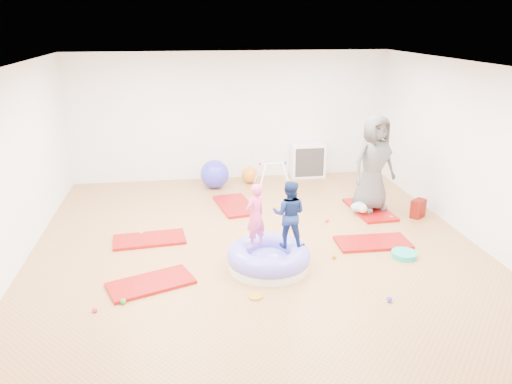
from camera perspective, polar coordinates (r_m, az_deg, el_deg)
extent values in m
cube|color=#B17C4D|center=(7.76, 0.33, -7.01)|extent=(7.00, 8.00, 0.01)
cube|color=silver|center=(7.00, 0.38, 14.06)|extent=(7.00, 8.00, 0.01)
cube|color=white|center=(11.12, -2.88, 8.61)|extent=(7.00, 0.01, 2.80)
cube|color=white|center=(3.68, 10.40, -14.38)|extent=(7.00, 0.01, 2.80)
cube|color=white|center=(7.57, -26.84, 1.55)|extent=(0.01, 8.00, 2.80)
cube|color=white|center=(8.51, 24.37, 3.68)|extent=(0.01, 8.00, 2.80)
cube|color=#A00E04|center=(7.03, -11.93, -10.17)|extent=(1.26, 0.93, 0.05)
cube|color=#A00E04|center=(8.35, -12.09, -5.32)|extent=(1.20, 0.68, 0.05)
cube|color=#A00E04|center=(9.64, -2.39, -1.53)|extent=(0.80, 1.29, 0.05)
cube|color=#A00E04|center=(8.27, 13.20, -5.64)|extent=(1.18, 0.61, 0.05)
cube|color=#A00E04|center=(9.65, 12.85, -1.97)|extent=(0.69, 1.27, 0.05)
cylinder|color=white|center=(7.32, 1.46, -8.14)|extent=(1.17, 1.17, 0.13)
torus|color=#6B68EE|center=(7.26, 1.47, -7.28)|extent=(1.21, 1.21, 0.32)
ellipsoid|color=#6B68EE|center=(7.30, 1.46, -7.81)|extent=(0.64, 0.64, 0.29)
imported|color=#FA5391|center=(7.06, -0.08, -2.38)|extent=(0.42, 0.39, 0.96)
imported|color=navy|center=(7.09, 3.82, -2.17)|extent=(0.58, 0.52, 1.00)
imported|color=#4E4E4E|center=(9.36, 13.30, 3.25)|extent=(1.00, 0.81, 1.78)
ellipsoid|color=#8DB9E5|center=(9.39, 11.77, -1.68)|extent=(0.34, 0.22, 0.20)
sphere|color=beige|center=(9.25, 12.11, -1.88)|extent=(0.16, 0.16, 0.16)
sphere|color=orange|center=(9.48, 2.15, -1.81)|extent=(0.07, 0.07, 0.07)
sphere|color=orange|center=(7.67, 8.93, -7.27)|extent=(0.07, 0.07, 0.07)
sphere|color=#3939D6|center=(6.72, 15.01, -11.77)|extent=(0.07, 0.07, 0.07)
sphere|color=#E5354C|center=(8.99, 8.12, -3.19)|extent=(0.07, 0.07, 0.07)
sphere|color=green|center=(6.68, -14.96, -11.99)|extent=(0.07, 0.07, 0.07)
sphere|color=#3939D6|center=(7.14, -2.16, -9.14)|extent=(0.07, 0.07, 0.07)
sphere|color=orange|center=(9.34, 15.22, -2.82)|extent=(0.07, 0.07, 0.07)
sphere|color=orange|center=(8.58, -12.97, -4.62)|extent=(0.07, 0.07, 0.07)
sphere|color=#E5354C|center=(6.61, -17.94, -12.64)|extent=(0.07, 0.07, 0.07)
sphere|color=#3939D6|center=(10.67, -4.75, 2.05)|extent=(0.61, 0.61, 0.61)
sphere|color=orange|center=(11.00, -0.73, 1.97)|extent=(0.36, 0.36, 0.36)
cylinder|color=white|center=(10.35, 0.72, 1.57)|extent=(0.21, 0.22, 0.56)
cylinder|color=white|center=(10.81, 0.31, 2.33)|extent=(0.21, 0.22, 0.56)
cylinder|color=white|center=(10.45, 3.56, 1.70)|extent=(0.21, 0.22, 0.56)
cylinder|color=white|center=(10.90, 3.04, 2.44)|extent=(0.21, 0.22, 0.56)
cylinder|color=white|center=(10.55, 1.92, 3.29)|extent=(0.55, 0.03, 0.03)
sphere|color=#E5354C|center=(10.51, 0.46, 3.23)|extent=(0.07, 0.07, 0.07)
sphere|color=#3939D6|center=(10.61, 3.37, 3.35)|extent=(0.07, 0.07, 0.07)
cube|color=white|center=(11.46, 5.92, 3.61)|extent=(0.76, 0.37, 0.76)
cube|color=#353232|center=(11.29, 6.15, 3.37)|extent=(0.66, 0.02, 0.66)
cube|color=white|center=(11.40, 5.99, 3.54)|extent=(0.02, 0.26, 0.67)
cube|color=white|center=(11.40, 5.99, 3.54)|extent=(0.67, 0.26, 0.02)
cylinder|color=#1CAE97|center=(7.95, 16.57, -6.86)|extent=(0.39, 0.39, 0.09)
cube|color=#B51508|center=(9.54, 18.04, -1.80)|extent=(0.34, 0.32, 0.33)
cylinder|color=orange|center=(6.61, -0.06, -11.86)|extent=(0.19, 0.19, 0.03)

